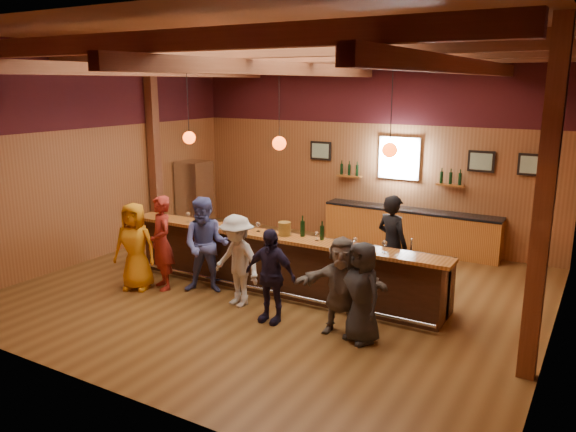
{
  "coord_description": "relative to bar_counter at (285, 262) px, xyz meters",
  "views": [
    {
      "loc": [
        5.02,
        -8.29,
        3.72
      ],
      "look_at": [
        0.0,
        0.3,
        1.35
      ],
      "focal_mm": 35.0,
      "sensor_mm": 36.0,
      "label": 1
    }
  ],
  "objects": [
    {
      "name": "bottle_a",
      "position": [
        0.46,
        -0.17,
        0.73
      ],
      "size": [
        0.08,
        0.08,
        0.37
      ],
      "color": "black",
      "rests_on": "bar_counter"
    },
    {
      "name": "customer_denim",
      "position": [
        -1.15,
        -0.84,
        0.36
      ],
      "size": [
        1.05,
        0.96,
        1.75
      ],
      "primitive_type": "imported",
      "rotation": [
        0.0,
        0.0,
        0.44
      ],
      "color": "#5059A1",
      "rests_on": "ground"
    },
    {
      "name": "framed_pictures",
      "position": [
        1.65,
        3.79,
        1.58
      ],
      "size": [
        5.35,
        0.05,
        0.45
      ],
      "color": "black",
      "rests_on": "room"
    },
    {
      "name": "customer_navy",
      "position": [
        0.54,
        -1.36,
        0.24
      ],
      "size": [
        0.9,
        0.37,
        1.53
      ],
      "primitive_type": "imported",
      "rotation": [
        0.0,
        0.0,
        0.0
      ],
      "color": "#1F1932",
      "rests_on": "ground"
    },
    {
      "name": "customer_white",
      "position": [
        -0.29,
        -1.08,
        0.27
      ],
      "size": [
        1.14,
        0.82,
        1.59
      ],
      "primitive_type": "imported",
      "rotation": [
        0.0,
        0.0,
        -0.25
      ],
      "color": "beige",
      "rests_on": "ground"
    },
    {
      "name": "bar_counter",
      "position": [
        0.0,
        0.0,
        0.0
      ],
      "size": [
        6.3,
        1.07,
        1.11
      ],
      "color": "black",
      "rests_on": "ground"
    },
    {
      "name": "customer_orange",
      "position": [
        -2.37,
        -1.37,
        0.29
      ],
      "size": [
        0.92,
        0.75,
        1.62
      ],
      "primitive_type": "imported",
      "rotation": [
        0.0,
        0.0,
        0.34
      ],
      "color": "orange",
      "rests_on": "ground"
    },
    {
      "name": "glass_d",
      "position": [
        -0.97,
        -0.36,
        0.72
      ],
      "size": [
        0.08,
        0.08,
        0.18
      ],
      "color": "silver",
      "rests_on": "bar_counter"
    },
    {
      "name": "window",
      "position": [
        0.78,
        3.8,
        1.53
      ],
      "size": [
        0.95,
        0.09,
        0.95
      ],
      "color": "silver",
      "rests_on": "room"
    },
    {
      "name": "stainless_fridge",
      "position": [
        -4.12,
        2.45,
        0.38
      ],
      "size": [
        0.7,
        0.7,
        1.8
      ],
      "primitive_type": "cube",
      "color": "silver",
      "rests_on": "ground"
    },
    {
      "name": "customer_brown",
      "position": [
        1.69,
        -1.17,
        0.23
      ],
      "size": [
        1.47,
        0.85,
        1.51
      ],
      "primitive_type": "imported",
      "rotation": [
        0.0,
        0.0,
        0.31
      ],
      "color": "#655A51",
      "rests_on": "ground"
    },
    {
      "name": "glass_b",
      "position": [
        -1.93,
        -0.39,
        0.73
      ],
      "size": [
        0.09,
        0.09,
        0.2
      ],
      "color": "silver",
      "rests_on": "bar_counter"
    },
    {
      "name": "glass_c",
      "position": [
        -1.5,
        -0.33,
        0.73
      ],
      "size": [
        0.09,
        0.09,
        0.2
      ],
      "color": "silver",
      "rests_on": "bar_counter"
    },
    {
      "name": "glass_f",
      "position": [
        0.8,
        -0.29,
        0.7
      ],
      "size": [
        0.07,
        0.07,
        0.16
      ],
      "color": "silver",
      "rests_on": "bar_counter"
    },
    {
      "name": "pendant_lights",
      "position": [
        -0.02,
        -0.15,
        2.19
      ],
      "size": [
        4.24,
        0.24,
        1.37
      ],
      "color": "black",
      "rests_on": "room"
    },
    {
      "name": "wine_shelves",
      "position": [
        0.78,
        3.73,
        1.1
      ],
      "size": [
        3.0,
        0.18,
        0.3
      ],
      "color": "#96501B",
      "rests_on": "room"
    },
    {
      "name": "customer_redvest",
      "position": [
        -1.96,
        -1.1,
        0.35
      ],
      "size": [
        0.76,
        0.68,
        1.74
      ],
      "primitive_type": "imported",
      "rotation": [
        0.0,
        0.0,
        -0.52
      ],
      "color": "maroon",
      "rests_on": "ground"
    },
    {
      "name": "ice_bucket",
      "position": [
        0.17,
        -0.28,
        0.71
      ],
      "size": [
        0.22,
        0.22,
        0.24
      ],
      "primitive_type": "cylinder",
      "color": "brown",
      "rests_on": "bar_counter"
    },
    {
      "name": "bartender",
      "position": [
        1.75,
        0.81,
        0.38
      ],
      "size": [
        0.77,
        0.65,
        1.81
      ],
      "primitive_type": "imported",
      "rotation": [
        0.0,
        0.0,
        2.74
      ],
      "color": "black",
      "rests_on": "ground"
    },
    {
      "name": "customer_dark",
      "position": [
        2.06,
        -1.29,
        0.23
      ],
      "size": [
        0.88,
        0.76,
        1.51
      ],
      "primitive_type": "imported",
      "rotation": [
        0.0,
        0.0,
        -0.46
      ],
      "color": "black",
      "rests_on": "ground"
    },
    {
      "name": "bottle_b",
      "position": [
        0.86,
        -0.2,
        0.72
      ],
      "size": [
        0.07,
        0.07,
        0.33
      ],
      "color": "black",
      "rests_on": "bar_counter"
    },
    {
      "name": "glass_h",
      "position": [
        2.04,
        -0.36,
        0.73
      ],
      "size": [
        0.09,
        0.09,
        0.2
      ],
      "color": "silver",
      "rests_on": "bar_counter"
    },
    {
      "name": "glass_e",
      "position": [
        -0.38,
        -0.29,
        0.71
      ],
      "size": [
        0.08,
        0.08,
        0.18
      ],
      "color": "silver",
      "rests_on": "bar_counter"
    },
    {
      "name": "glass_g",
      "position": [
        1.53,
        -0.35,
        0.71
      ],
      "size": [
        0.08,
        0.08,
        0.17
      ],
      "color": "silver",
      "rests_on": "bar_counter"
    },
    {
      "name": "back_bar_cabinet",
      "position": [
        1.18,
        3.57,
        -0.05
      ],
      "size": [
        4.0,
        0.52,
        0.95
      ],
      "color": "#96501B",
      "rests_on": "ground"
    },
    {
      "name": "room",
      "position": [
        -0.02,
        -0.09,
        2.69
      ],
      "size": [
        9.04,
        9.0,
        4.52
      ],
      "color": "brown",
      "rests_on": "ground"
    },
    {
      "name": "glass_a",
      "position": [
        -2.71,
        -0.27,
        0.72
      ],
      "size": [
        0.08,
        0.08,
        0.19
      ],
      "color": "silver",
      "rests_on": "bar_counter"
    }
  ]
}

